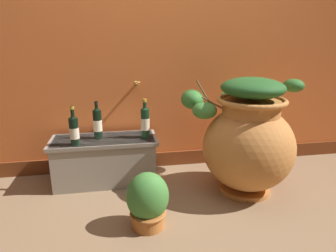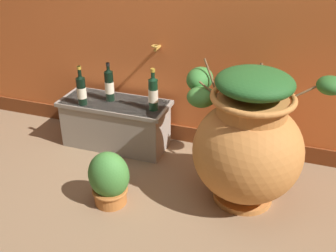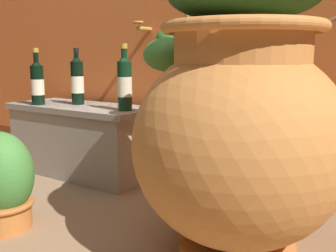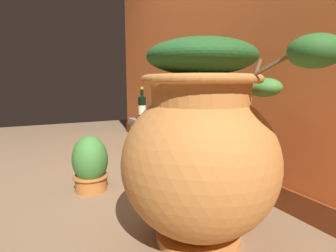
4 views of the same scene
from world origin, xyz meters
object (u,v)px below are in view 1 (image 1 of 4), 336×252
at_px(wine_bottle_left, 74,129).
at_px(wine_bottle_right, 145,121).
at_px(potted_shrub, 148,201).
at_px(terracotta_urn, 247,138).
at_px(wine_bottle_middle, 98,122).

bearing_deg(wine_bottle_left, wine_bottle_right, 9.04).
xyz_separation_m(wine_bottle_left, potted_shrub, (0.49, -0.56, -0.32)).
relative_size(terracotta_urn, wine_bottle_middle, 3.15).
relative_size(wine_bottle_middle, wine_bottle_right, 0.95).
height_order(wine_bottle_right, potted_shrub, wine_bottle_right).
height_order(terracotta_urn, potted_shrub, terracotta_urn).
distance_m(wine_bottle_middle, potted_shrub, 0.84).
height_order(wine_bottle_left, wine_bottle_middle, same).
bearing_deg(wine_bottle_right, terracotta_urn, -22.91).
bearing_deg(potted_shrub, wine_bottle_middle, 114.72).
distance_m(terracotta_urn, wine_bottle_left, 1.30).
relative_size(terracotta_urn, potted_shrub, 2.58).
distance_m(wine_bottle_middle, wine_bottle_right, 0.38).
relative_size(wine_bottle_right, potted_shrub, 0.86).
bearing_deg(wine_bottle_right, wine_bottle_left, -170.96).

